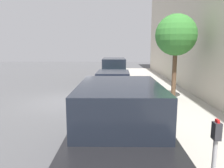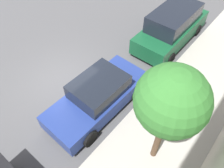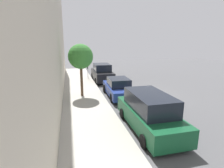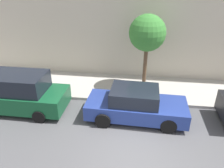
{
  "view_description": "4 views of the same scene",
  "coord_description": "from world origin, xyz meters",
  "views": [
    {
      "loc": [
        2.34,
        -10.74,
        2.76
      ],
      "look_at": [
        2.22,
        -0.45,
        1.0
      ],
      "focal_mm": 35.0,
      "sensor_mm": 36.0,
      "label": 1
    },
    {
      "loc": [
        6.1,
        -3.74,
        7.63
      ],
      "look_at": [
        2.45,
        0.68,
        1.0
      ],
      "focal_mm": 35.0,
      "sensor_mm": 36.0,
      "label": 2
    },
    {
      "loc": [
        6.1,
        13.4,
        4.35
      ],
      "look_at": [
        2.72,
        -0.26,
        1.0
      ],
      "focal_mm": 28.0,
      "sensor_mm": 36.0,
      "label": 3
    },
    {
      "loc": [
        -6.19,
        -0.02,
        6.05
      ],
      "look_at": [
        3.66,
        1.3,
        1.0
      ],
      "focal_mm": 35.0,
      "sensor_mm": 36.0,
      "label": 4
    }
  ],
  "objects": [
    {
      "name": "parked_sedan_second",
      "position": [
        2.27,
        0.03,
        0.72
      ],
      "size": [
        1.93,
        4.55,
        1.54
      ],
      "color": "navy",
      "rests_on": "ground_plane"
    },
    {
      "name": "street_tree",
      "position": [
        5.19,
        -0.34,
        3.27
      ],
      "size": [
        1.92,
        1.92,
        4.11
      ],
      "color": "brown",
      "rests_on": "sidewalk"
    },
    {
      "name": "parked_minivan_third",
      "position": [
        2.29,
        5.82,
        0.92
      ],
      "size": [
        2.02,
        4.9,
        1.9
      ],
      "color": "#14512D",
      "rests_on": "ground_plane"
    },
    {
      "name": "ground_plane",
      "position": [
        0.0,
        0.0,
        0.0
      ],
      "size": [
        60.0,
        60.0,
        0.0
      ],
      "primitive_type": "plane",
      "color": "#515154"
    },
    {
      "name": "parking_meter_near",
      "position": [
        3.95,
        -7.46,
        1.06
      ],
      "size": [
        0.11,
        0.15,
        1.49
      ],
      "color": "#ADADB2",
      "rests_on": "sidewalk"
    },
    {
      "name": "parked_suv_nearest",
      "position": [
        2.45,
        -6.18,
        0.93
      ],
      "size": [
        2.08,
        4.81,
        1.98
      ],
      "color": "black",
      "rests_on": "ground_plane"
    },
    {
      "name": "sidewalk",
      "position": [
        5.1,
        0.0,
        0.07
      ],
      "size": [
        3.2,
        32.0,
        0.15
      ],
      "color": "#B2ADA3",
      "rests_on": "ground_plane"
    }
  ]
}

